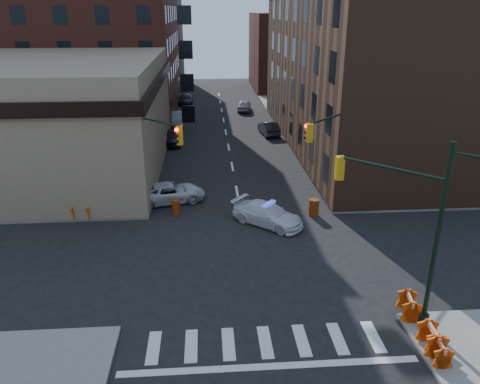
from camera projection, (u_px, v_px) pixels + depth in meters
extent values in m
plane|color=black|center=(250.00, 259.00, 25.32)|extent=(140.00, 140.00, 0.00)
cube|color=gray|center=(26.00, 125.00, 54.10)|extent=(34.00, 54.50, 0.15)
cube|color=gray|center=(411.00, 119.00, 57.28)|extent=(34.00, 54.50, 0.15)
cube|color=#8B785B|center=(22.00, 117.00, 37.81)|extent=(22.00, 22.00, 9.00)
cube|color=maroon|center=(68.00, 14.00, 56.77)|extent=(25.00, 25.00, 24.00)
cube|color=#503220|center=(364.00, 72.00, 44.54)|extent=(14.00, 34.00, 14.00)
cube|color=brown|center=(121.00, 38.00, 78.83)|extent=(20.00, 18.00, 16.00)
cube|color=maroon|center=(301.00, 51.00, 77.92)|extent=(16.00, 16.00, 12.00)
cylinder|color=black|center=(437.00, 240.00, 18.43)|extent=(0.20, 0.20, 8.00)
cylinder|color=black|center=(423.00, 319.00, 19.80)|extent=(0.44, 0.44, 0.50)
cylinder|color=black|center=(390.00, 168.00, 18.88)|extent=(3.27, 3.27, 0.12)
cube|color=#BF8C0C|center=(340.00, 168.00, 20.43)|extent=(0.35, 0.35, 1.05)
sphere|color=#FF0C05|center=(343.00, 159.00, 20.45)|extent=(0.22, 0.22, 0.22)
sphere|color=black|center=(342.00, 166.00, 20.57)|extent=(0.22, 0.22, 0.22)
sphere|color=black|center=(342.00, 173.00, 20.70)|extent=(0.22, 0.22, 0.22)
cylinder|color=black|center=(132.00, 155.00, 29.18)|extent=(0.20, 0.20, 8.00)
cylinder|color=black|center=(137.00, 210.00, 30.55)|extent=(0.44, 0.44, 0.50)
cylinder|color=black|center=(153.00, 120.00, 26.90)|extent=(3.27, 3.27, 0.12)
cube|color=#BF8C0C|center=(180.00, 135.00, 25.71)|extent=(0.35, 0.35, 1.05)
sphere|color=#FF0C05|center=(176.00, 130.00, 25.43)|extent=(0.22, 0.22, 0.22)
sphere|color=black|center=(177.00, 136.00, 25.55)|extent=(0.22, 0.22, 0.22)
sphere|color=black|center=(177.00, 142.00, 25.67)|extent=(0.22, 0.22, 0.22)
cylinder|color=black|center=(346.00, 150.00, 30.12)|extent=(0.20, 0.20, 8.00)
cylinder|color=black|center=(341.00, 204.00, 31.49)|extent=(0.44, 0.44, 0.50)
cylinder|color=black|center=(331.00, 117.00, 27.62)|extent=(3.27, 3.27, 0.12)
cube|color=#BF8C0C|center=(309.00, 133.00, 26.21)|extent=(0.35, 0.35, 1.05)
sphere|color=#FF0C05|center=(306.00, 126.00, 26.22)|extent=(0.22, 0.22, 0.22)
sphere|color=black|center=(306.00, 132.00, 26.34)|extent=(0.22, 0.22, 0.22)
sphere|color=black|center=(306.00, 138.00, 26.46)|extent=(0.22, 0.22, 0.22)
cylinder|color=black|center=(297.00, 122.00, 49.44)|extent=(0.24, 0.24, 2.60)
sphere|color=#8C5214|center=(298.00, 103.00, 48.69)|extent=(3.00, 3.00, 3.00)
cylinder|color=black|center=(285.00, 107.00, 56.86)|extent=(0.24, 0.24, 2.60)
sphere|color=#8C5214|center=(286.00, 90.00, 56.11)|extent=(3.00, 3.00, 3.00)
imported|color=white|center=(268.00, 214.00, 29.16)|extent=(4.79, 4.49, 1.36)
imported|color=silver|center=(170.00, 193.00, 32.60)|extent=(5.29, 3.39, 1.36)
imported|color=black|center=(173.00, 137.00, 46.47)|extent=(1.76, 4.28, 1.45)
imported|color=gray|center=(177.00, 119.00, 54.24)|extent=(1.99, 4.56, 1.46)
imported|color=black|center=(186.00, 99.00, 66.14)|extent=(1.93, 4.71, 1.37)
imported|color=black|center=(269.00, 128.00, 50.02)|extent=(2.04, 4.51, 1.43)
imported|color=gray|center=(244.00, 105.00, 61.65)|extent=(2.19, 4.49, 1.47)
imported|color=black|center=(123.00, 189.00, 32.41)|extent=(0.66, 0.50, 1.62)
imported|color=black|center=(105.00, 189.00, 32.10)|extent=(1.01, 0.86, 1.85)
imported|color=black|center=(47.00, 194.00, 31.50)|extent=(1.09, 0.67, 1.74)
cylinder|color=#C54909|center=(314.00, 208.00, 30.44)|extent=(0.80, 0.80, 1.13)
cylinder|color=#F22F0B|center=(176.00, 207.00, 30.62)|extent=(0.71, 0.71, 1.01)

